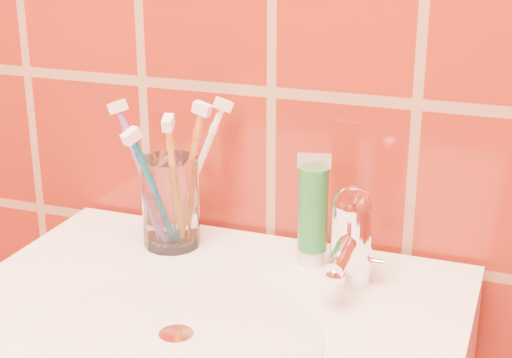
% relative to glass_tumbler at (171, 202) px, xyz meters
% --- Properties ---
extents(glass_tumbler, '(0.09, 0.09, 0.12)m').
position_rel_glass_tumbler_xyz_m(glass_tumbler, '(0.00, 0.00, 0.00)').
color(glass_tumbler, white).
rests_on(glass_tumbler, pedestal_sink).
extents(toothpaste_tube, '(0.04, 0.04, 0.14)m').
position_rel_glass_tumbler_xyz_m(toothpaste_tube, '(0.19, 0.01, 0.01)').
color(toothpaste_tube, white).
rests_on(toothpaste_tube, pedestal_sink).
extents(faucet, '(0.05, 0.11, 0.12)m').
position_rel_glass_tumbler_xyz_m(faucet, '(0.24, -0.03, 0.00)').
color(faucet, white).
rests_on(faucet, pedestal_sink).
extents(toothbrush_0, '(0.10, 0.10, 0.19)m').
position_rel_glass_tumbler_xyz_m(toothbrush_0, '(-0.03, -0.01, 0.03)').
color(toothbrush_0, '#854DA6').
rests_on(toothbrush_0, glass_tumbler).
extents(toothbrush_1, '(0.16, 0.15, 0.20)m').
position_rel_glass_tumbler_xyz_m(toothbrush_1, '(0.02, 0.03, 0.03)').
color(toothbrush_1, white).
rests_on(toothbrush_1, glass_tumbler).
extents(toothbrush_2, '(0.08, 0.08, 0.20)m').
position_rel_glass_tumbler_xyz_m(toothbrush_2, '(0.02, 0.01, 0.04)').
color(toothbrush_2, '#C76B23').
rests_on(toothbrush_2, glass_tumbler).
extents(toothbrush_3, '(0.06, 0.12, 0.20)m').
position_rel_glass_tumbler_xyz_m(toothbrush_3, '(0.02, -0.02, 0.03)').
color(toothbrush_3, orange).
rests_on(toothbrush_3, glass_tumbler).
extents(toothbrush_4, '(0.10, 0.15, 0.19)m').
position_rel_glass_tumbler_xyz_m(toothbrush_4, '(-0.00, -0.03, 0.03)').
color(toothbrush_4, '#0D5373').
rests_on(toothbrush_4, glass_tumbler).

